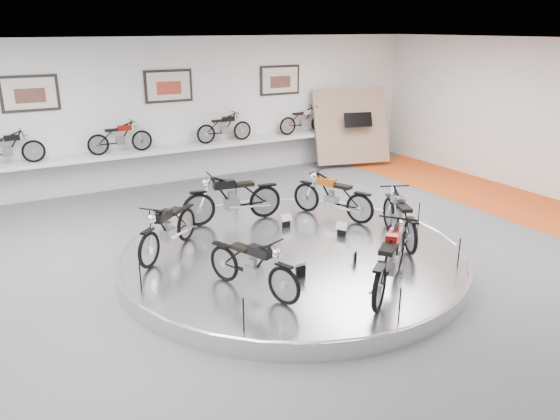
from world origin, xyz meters
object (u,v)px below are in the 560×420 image
bike_e (390,258)px  bike_c (168,228)px  display_platform (292,257)px  bike_a (333,195)px  bike_f (400,216)px  bike_b (232,197)px  shelf (176,149)px  bike_d (253,265)px

bike_e → bike_c: bearing=91.3°
display_platform → bike_e: 2.30m
display_platform → bike_a: bearing=34.2°
bike_e → bike_f: 2.18m
bike_c → bike_b: bearing=167.8°
bike_a → bike_c: (-3.72, -0.17, -0.00)m
shelf → bike_d: size_ratio=6.98×
display_platform → shelf: shelf is taller
shelf → bike_f: 7.30m
bike_a → bike_e: bike_e is taller
bike_a → bike_b: size_ratio=0.92×
display_platform → shelf: size_ratio=0.58×
bike_a → bike_f: bearing=167.4°
bike_f → display_platform: bearing=97.0°
bike_c → bike_f: 4.37m
shelf → bike_f: size_ratio=6.49×
bike_f → bike_a: bearing=35.0°
bike_b → bike_c: size_ratio=1.09×
bike_d → bike_b: bearing=139.7°
display_platform → bike_f: 2.21m
shelf → bike_a: size_ratio=6.50×
bike_e → bike_f: (1.54, 1.54, -0.04)m
bike_d → bike_f: size_ratio=0.93×
shelf → bike_b: bike_b is taller
shelf → bike_c: size_ratio=6.55×
bike_a → display_platform: bearing=100.2°
bike_e → bike_d: bearing=114.8°
bike_b → bike_f: size_ratio=1.08×
display_platform → bike_d: 1.92m
bike_a → bike_f: 1.78m
bike_d → bike_e: 2.14m
bike_b → bike_f: bike_b is taller
bike_a → bike_c: bearing=68.6°
bike_a → bike_e: 3.49m
display_platform → bike_a: 2.13m
bike_a → bike_f: (0.35, -1.75, 0.00)m
bike_e → shelf: bearing=55.5°
bike_b → bike_f: 3.47m
shelf → bike_d: 7.69m
bike_a → bike_b: bike_b is taller
shelf → bike_b: 4.46m
display_platform → bike_c: 2.36m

